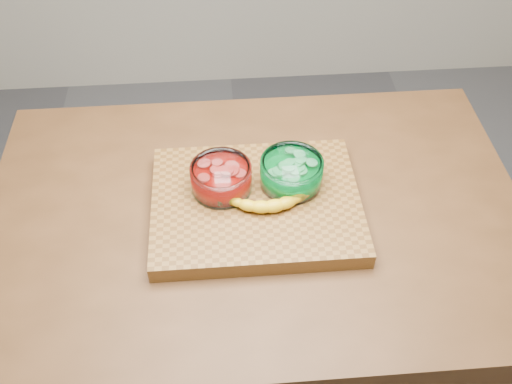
{
  "coord_description": "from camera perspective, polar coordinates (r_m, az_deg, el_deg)",
  "views": [
    {
      "loc": [
        -0.06,
        -0.83,
        1.85
      ],
      "look_at": [
        0.0,
        0.0,
        0.96
      ],
      "focal_mm": 40.0,
      "sensor_mm": 36.0,
      "label": 1
    }
  ],
  "objects": [
    {
      "name": "counter",
      "position": [
        1.63,
        0.0,
        -12.38
      ],
      "size": [
        1.2,
        0.8,
        0.9
      ],
      "primitive_type": "cube",
      "color": "#4C2E17",
      "rests_on": "ground"
    },
    {
      "name": "bowl_green",
      "position": [
        1.24,
        3.56,
        1.96
      ],
      "size": [
        0.14,
        0.14,
        0.06
      ],
      "color": "white",
      "rests_on": "cutting_board"
    },
    {
      "name": "banana",
      "position": [
        1.22,
        1.32,
        -0.29
      ],
      "size": [
        0.24,
        0.12,
        0.03
      ],
      "primitive_type": null,
      "color": "gold",
      "rests_on": "cutting_board"
    },
    {
      "name": "cutting_board",
      "position": [
        1.24,
        0.0,
        -1.26
      ],
      "size": [
        0.45,
        0.35,
        0.04
      ],
      "primitive_type": "cube",
      "color": "brown",
      "rests_on": "counter"
    },
    {
      "name": "bowl_red",
      "position": [
        1.23,
        -3.5,
        1.41
      ],
      "size": [
        0.13,
        0.13,
        0.06
      ],
      "color": "white",
      "rests_on": "cutting_board"
    }
  ]
}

